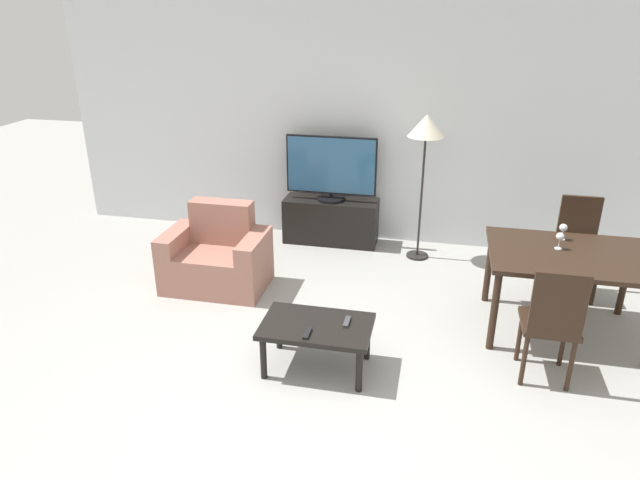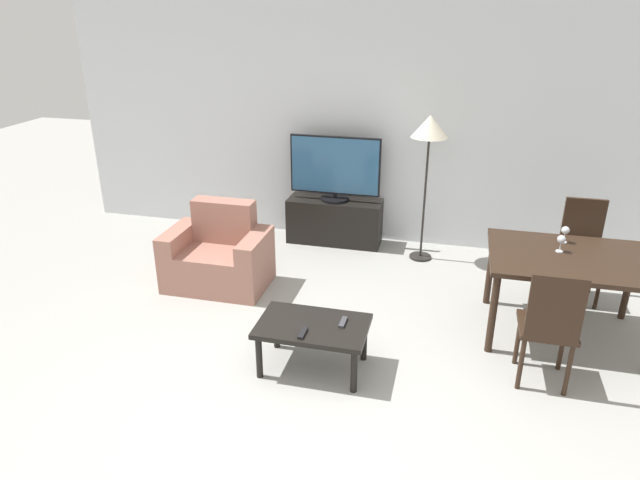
% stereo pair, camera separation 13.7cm
% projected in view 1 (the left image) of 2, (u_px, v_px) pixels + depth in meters
% --- Properties ---
extents(ground_plane, '(18.00, 18.00, 0.00)m').
position_uv_depth(ground_plane, '(292.00, 428.00, 3.83)').
color(ground_plane, '#9E9E99').
extents(wall_back, '(7.23, 0.06, 2.70)m').
position_uv_depth(wall_back, '(369.00, 125.00, 6.41)').
color(wall_back, silver).
rests_on(wall_back, ground_plane).
extents(armchair, '(0.99, 0.66, 0.83)m').
position_uv_depth(armchair, '(217.00, 258.00, 5.64)').
color(armchair, '#9E6B5B').
rests_on(armchair, ground_plane).
extents(tv_stand, '(1.09, 0.38, 0.52)m').
position_uv_depth(tv_stand, '(331.00, 221.00, 6.68)').
color(tv_stand, black).
rests_on(tv_stand, ground_plane).
extents(tv, '(1.03, 0.32, 0.74)m').
position_uv_depth(tv, '(331.00, 168.00, 6.43)').
color(tv, black).
rests_on(tv, tv_stand).
extents(coffee_table, '(0.84, 0.53, 0.39)m').
position_uv_depth(coffee_table, '(317.00, 330.00, 4.33)').
color(coffee_table, black).
rests_on(coffee_table, ground_plane).
extents(dining_table, '(1.30, 0.95, 0.73)m').
position_uv_depth(dining_table, '(569.00, 262.00, 4.72)').
color(dining_table, black).
rests_on(dining_table, ground_plane).
extents(dining_chair_near, '(0.40, 0.40, 0.95)m').
position_uv_depth(dining_chair_near, '(552.00, 320.00, 4.10)').
color(dining_chair_near, black).
rests_on(dining_chair_near, ground_plane).
extents(dining_chair_far, '(0.40, 0.40, 0.95)m').
position_uv_depth(dining_chair_far, '(578.00, 242.00, 5.43)').
color(dining_chair_far, black).
rests_on(dining_chair_far, ground_plane).
extents(floor_lamp, '(0.38, 0.38, 1.58)m').
position_uv_depth(floor_lamp, '(426.00, 133.00, 5.84)').
color(floor_lamp, black).
rests_on(floor_lamp, ground_plane).
extents(remote_primary, '(0.04, 0.15, 0.02)m').
position_uv_depth(remote_primary, '(307.00, 333.00, 4.17)').
color(remote_primary, black).
rests_on(remote_primary, coffee_table).
extents(remote_secondary, '(0.04, 0.15, 0.02)m').
position_uv_depth(remote_secondary, '(347.00, 322.00, 4.32)').
color(remote_secondary, '#38383D').
rests_on(remote_secondary, coffee_table).
extents(wine_glass_left, '(0.07, 0.07, 0.15)m').
position_uv_depth(wine_glass_left, '(563.00, 229.00, 4.91)').
color(wine_glass_left, silver).
rests_on(wine_glass_left, dining_table).
extents(wine_glass_center, '(0.07, 0.07, 0.15)m').
position_uv_depth(wine_glass_center, '(560.00, 238.00, 4.72)').
color(wine_glass_center, silver).
rests_on(wine_glass_center, dining_table).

